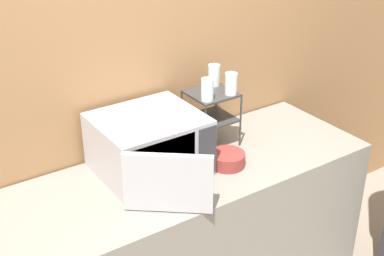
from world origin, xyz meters
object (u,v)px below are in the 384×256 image
(dish_rack, at_px, (211,107))
(glass_front_left, at_px, (207,90))
(bowl, at_px, (227,159))
(glass_back_right, at_px, (214,75))
(microwave, at_px, (150,146))
(glass_front_right, at_px, (231,84))

(dish_rack, distance_m, glass_front_left, 0.17)
(dish_rack, distance_m, bowl, 0.30)
(glass_front_left, distance_m, glass_back_right, 0.20)
(microwave, relative_size, glass_front_left, 6.16)
(glass_back_right, bearing_deg, microwave, -163.15)
(microwave, height_order, dish_rack, dish_rack)
(microwave, height_order, bowl, microwave)
(dish_rack, bearing_deg, glass_front_right, -44.96)
(microwave, relative_size, dish_rack, 2.36)
(bowl, bearing_deg, glass_front_right, 50.37)
(glass_front_right, xyz_separation_m, bowl, (-0.14, -0.17, -0.32))
(dish_rack, height_order, glass_back_right, glass_back_right)
(dish_rack, height_order, glass_front_left, glass_front_left)
(glass_front_left, height_order, glass_back_right, same)
(glass_back_right, bearing_deg, glass_front_right, -89.37)
(microwave, relative_size, bowl, 3.97)
(dish_rack, relative_size, glass_back_right, 2.61)
(glass_back_right, xyz_separation_m, bowl, (-0.14, -0.31, -0.32))
(dish_rack, xyz_separation_m, glass_front_right, (0.07, -0.07, 0.14))
(glass_back_right, relative_size, glass_front_right, 1.00)
(microwave, bearing_deg, glass_front_right, 0.23)
(dish_rack, relative_size, bowl, 1.68)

